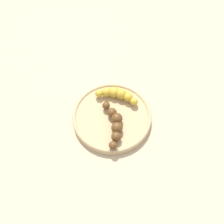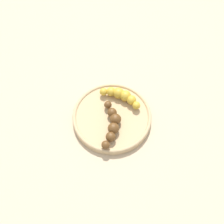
# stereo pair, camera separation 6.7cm
# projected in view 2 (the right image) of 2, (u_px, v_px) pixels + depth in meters

# --- Properties ---
(ground_plane) EXTENTS (2.40, 2.40, 0.00)m
(ground_plane) POSITION_uv_depth(u_px,v_px,m) (112.00, 119.00, 0.70)
(ground_plane) COLOR tan
(fruit_bowl) EXTENTS (0.22, 0.22, 0.02)m
(fruit_bowl) POSITION_uv_depth(u_px,v_px,m) (112.00, 117.00, 0.69)
(fruit_bowl) COLOR tan
(fruit_bowl) RESTS_ON ground_plane
(banana_overripe) EXTENTS (0.08, 0.13, 0.03)m
(banana_overripe) POSITION_uv_depth(u_px,v_px,m) (112.00, 124.00, 0.66)
(banana_overripe) COLOR #593819
(banana_overripe) RESTS_ON fruit_bowl
(banana_spotted) EXTENTS (0.09, 0.10, 0.03)m
(banana_spotted) POSITION_uv_depth(u_px,v_px,m) (121.00, 96.00, 0.70)
(banana_spotted) COLOR gold
(banana_spotted) RESTS_ON fruit_bowl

